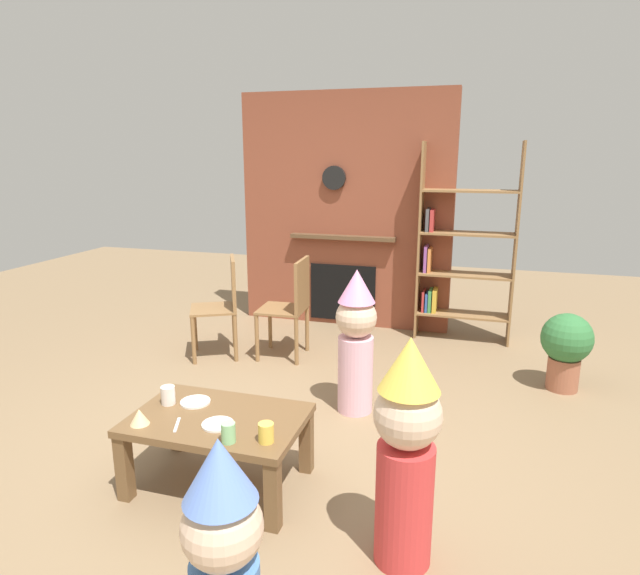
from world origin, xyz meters
name	(u,v)px	position (x,y,z in m)	size (l,w,h in m)	color
ground_plane	(279,444)	(0.00, 0.00, 0.00)	(12.00, 12.00, 0.00)	#846B4C
brick_fireplace_feature	(346,212)	(-0.23, 2.60, 1.19)	(2.20, 0.28, 2.40)	brown
bookshelf	(459,253)	(0.95, 2.40, 0.86)	(0.90, 0.28, 1.90)	olive
coffee_table	(218,428)	(-0.16, -0.49, 0.34)	(0.93, 0.61, 0.41)	brown
paper_cup_near_left	(266,433)	(0.19, -0.65, 0.46)	(0.08, 0.08, 0.10)	#F2CC4C
paper_cup_near_right	(228,433)	(0.01, -0.71, 0.46)	(0.07, 0.07, 0.10)	#8CD18C
paper_cup_center	(168,395)	(-0.50, -0.43, 0.46)	(0.08, 0.08, 0.10)	silver
paper_plate_front	(195,402)	(-0.36, -0.38, 0.42)	(0.17, 0.17, 0.01)	white
paper_plate_rear	(218,424)	(-0.12, -0.57, 0.42)	(0.17, 0.17, 0.01)	white
birthday_cake_slice	(139,417)	(-0.51, -0.68, 0.45)	(0.10, 0.10, 0.08)	#EAC68C
table_fork	(177,425)	(-0.32, -0.63, 0.41)	(0.15, 0.02, 0.01)	silver
child_with_cone_hat	(224,565)	(0.41, -1.55, 0.50)	(0.26, 0.26, 0.95)	#4C7FC6
child_in_pink	(406,448)	(0.89, -0.77, 0.56)	(0.29, 0.29, 1.06)	#D13838
child_by_the_chairs	(356,338)	(0.35, 0.59, 0.54)	(0.28, 0.28, 1.03)	#EAB2C6
dining_chair_left	(224,301)	(-1.03, 1.32, 0.51)	(0.54, 0.54, 0.90)	olive
dining_chair_middle	(292,302)	(-0.42, 1.45, 0.51)	(0.42, 0.42, 0.90)	olive
potted_plant_tall	(566,345)	(1.82, 1.40, 0.36)	(0.38, 0.38, 0.61)	#9E5B42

